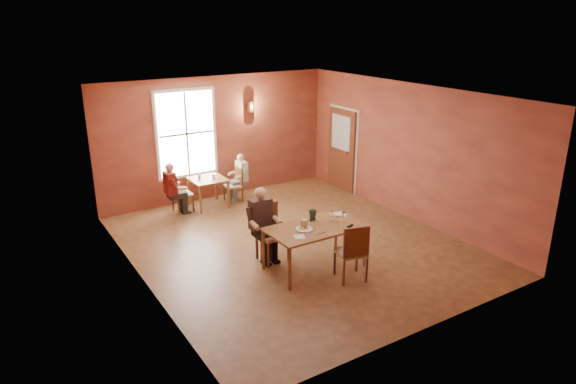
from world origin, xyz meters
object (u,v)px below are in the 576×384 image
diner_main (273,228)px  chair_diner_maroon (182,193)px  chair_diner_white (233,185)px  chair_empty (351,251)px  chair_diner_main (272,234)px  diner_white (234,179)px  second_table (209,192)px  diner_maroon (181,187)px  main_table (315,247)px

diner_main → chair_diner_maroon: size_ratio=1.49×
chair_diner_white → chair_empty: bearing=179.7°
chair_diner_main → chair_empty: (0.79, -1.31, -0.01)m
diner_white → second_table: bearing=90.0°
diner_white → chair_diner_maroon: diner_white is taller
second_table → chair_diner_white: 0.65m
chair_diner_white → chair_diner_maroon: (-1.30, 0.00, 0.03)m
chair_diner_white → diner_maroon: bearing=90.0°
main_table → chair_diner_maroon: (-0.99, 3.94, 0.05)m
chair_diner_main → chair_diner_white: 3.40m
chair_diner_main → second_table: 3.30m
main_table → chair_diner_main: chair_diner_main is taller
main_table → chair_diner_white: chair_diner_white is taller
main_table → chair_diner_main: size_ratio=1.58×
chair_diner_main → chair_empty: size_ratio=1.03×
chair_empty → diner_white: 4.61m
chair_diner_main → chair_diner_white: chair_diner_main is taller
second_table → diner_white: bearing=0.0°
diner_main → chair_diner_maroon: diner_main is taller
second_table → chair_diner_white: chair_diner_white is taller
chair_diner_maroon → diner_maroon: diner_maroon is taller
diner_main → diner_white: diner_main is taller
diner_maroon → chair_empty: bearing=15.9°
chair_diner_main → second_table: bearing=-92.8°
chair_diner_main → chair_diner_maroon: size_ratio=1.20×
diner_main → diner_maroon: diner_main is taller
diner_main → chair_diner_maroon: bearing=-81.6°
chair_empty → chair_diner_main: bearing=136.5°
main_table → diner_white: size_ratio=1.52×
chair_diner_white → chair_diner_maroon: chair_diner_maroon is taller
chair_empty → chair_diner_white: bearing=105.2°
chair_diner_maroon → diner_maroon: bearing=-90.0°
second_table → diner_white: (0.68, 0.00, 0.21)m
second_table → chair_diner_maroon: chair_diner_maroon is taller
main_table → chair_diner_main: (-0.50, 0.65, 0.14)m
diner_maroon → diner_white: bearing=90.0°
diner_main → diner_maroon: 3.37m
chair_diner_white → diner_white: bearing=-90.0°
diner_main → diner_maroon: bearing=-81.1°
chair_diner_main → diner_white: diner_white is taller
diner_white → chair_diner_main: bearing=165.7°
chair_diner_maroon → diner_white: bearing=90.0°
main_table → chair_empty: chair_empty is taller
main_table → chair_diner_white: 3.96m
second_table → chair_diner_maroon: size_ratio=0.88×
second_table → diner_maroon: (-0.68, 0.00, 0.25)m
chair_diner_main → diner_main: bearing=90.0°
chair_empty → main_table: bearing=129.0°
diner_main → diner_maroon: size_ratio=1.12×
chair_empty → second_table: 4.65m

